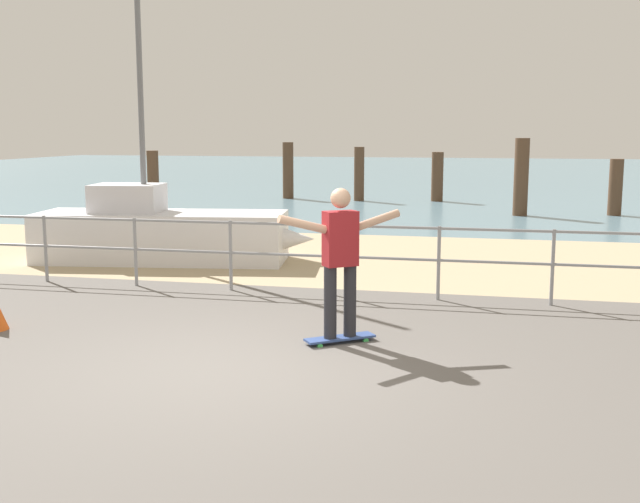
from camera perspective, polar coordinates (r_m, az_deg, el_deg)
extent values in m
cube|color=#605B56|center=(6.82, -9.11, -11.26)|extent=(24.00, 10.00, 0.04)
cube|color=tan|center=(14.33, 2.77, -0.45)|extent=(24.00, 6.00, 0.04)
cube|color=slate|center=(42.07, 9.38, 5.66)|extent=(72.00, 50.00, 0.04)
cylinder|color=gray|center=(12.63, -19.69, 0.16)|extent=(0.05, 0.05, 1.05)
cylinder|color=gray|center=(11.89, -13.52, -0.08)|extent=(0.05, 0.05, 1.05)
cylinder|color=gray|center=(11.31, -6.64, -0.35)|extent=(0.05, 0.05, 1.05)
cylinder|color=gray|center=(10.91, 0.86, -0.63)|extent=(0.05, 0.05, 1.05)
cylinder|color=gray|center=(10.71, 8.79, -0.92)|extent=(0.05, 0.05, 1.05)
cylinder|color=gray|center=(10.72, 16.86, -1.19)|extent=(0.05, 0.05, 1.05)
cylinder|color=gray|center=(11.24, -6.69, 2.14)|extent=(12.07, 0.04, 0.04)
cylinder|color=gray|center=(11.30, -6.65, -0.08)|extent=(12.07, 0.04, 0.04)
cube|color=silver|center=(14.05, -11.64, 1.04)|extent=(4.55, 2.01, 0.90)
cone|color=silver|center=(13.61, -2.70, 0.96)|extent=(1.20, 0.91, 0.77)
cylinder|color=slate|center=(14.05, -13.23, 13.00)|extent=(0.10, 0.10, 4.98)
cube|color=silver|center=(14.15, -14.07, 3.86)|extent=(1.32, 1.06, 0.50)
cube|color=#334C8C|center=(8.57, 1.49, -6.42)|extent=(0.76, 0.64, 0.02)
cylinder|color=#3FBF59|center=(8.40, -0.01, -7.04)|extent=(0.07, 0.06, 0.06)
cylinder|color=#3FBF59|center=(8.54, -0.45, -6.76)|extent=(0.07, 0.06, 0.06)
cylinder|color=#3FBF59|center=(8.63, 3.41, -6.61)|extent=(0.07, 0.06, 0.06)
cylinder|color=#3FBF59|center=(8.77, 2.93, -6.35)|extent=(0.07, 0.06, 0.06)
cylinder|color=#26262B|center=(8.42, 0.76, -3.80)|extent=(0.14, 0.14, 0.80)
cylinder|color=#26262B|center=(8.52, 2.23, -3.66)|extent=(0.14, 0.14, 0.80)
cube|color=maroon|center=(8.34, 1.52, 0.96)|extent=(0.41, 0.37, 0.60)
sphere|color=tan|center=(8.29, 1.54, 3.98)|extent=(0.22, 0.22, 0.22)
cylinder|color=tan|center=(8.14, -1.31, 2.03)|extent=(0.50, 0.40, 0.23)
cylinder|color=tan|center=(8.52, 4.24, 2.32)|extent=(0.50, 0.40, 0.23)
cylinder|color=#513826|center=(22.46, -12.27, 5.06)|extent=(0.33, 0.33, 1.78)
cylinder|color=#513826|center=(26.60, -2.39, 6.01)|extent=(0.37, 0.37, 1.94)
cylinder|color=#513826|center=(25.67, 2.92, 5.74)|extent=(0.34, 0.34, 1.80)
cylinder|color=#513826|center=(25.79, 8.69, 5.48)|extent=(0.39, 0.39, 1.64)
cylinder|color=#513826|center=(21.85, 14.69, 5.34)|extent=(0.39, 0.39, 2.14)
cylinder|color=#513826|center=(22.72, 21.07, 4.44)|extent=(0.37, 0.37, 1.57)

